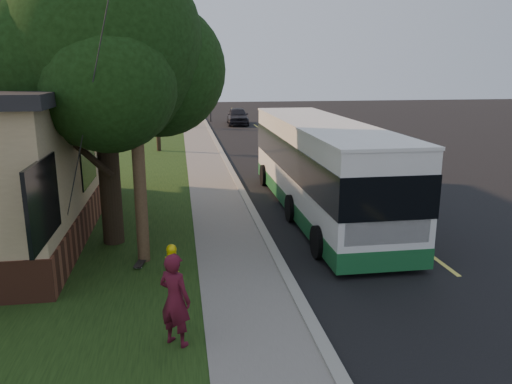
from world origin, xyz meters
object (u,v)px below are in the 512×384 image
(bare_tree_near, at_px, (157,114))
(distant_car, at_px, (237,116))
(fire_hydrant, at_px, (172,260))
(skateboard_main, at_px, (141,262))
(traffic_signal, at_px, (210,86))
(utility_pole, at_px, (133,72))
(leafy_tree, at_px, (102,50))
(skateboarder, at_px, (175,300))
(transit_bus, at_px, (320,165))
(bare_tree_far, at_px, (169,102))

(bare_tree_near, height_order, distant_car, bare_tree_near)
(fire_hydrant, bearing_deg, skateboard_main, 134.85)
(traffic_signal, relative_size, distant_car, 1.29)
(utility_pole, distance_m, leafy_tree, 1.94)
(leafy_tree, xyz_separation_m, distant_car, (6.78, 28.64, -4.44))
(fire_hydrant, height_order, utility_pole, utility_pole)
(skateboard_main, relative_size, distant_car, 0.18)
(utility_pole, height_order, skateboarder, utility_pole)
(fire_hydrant, height_order, skateboarder, skateboarder)
(transit_bus, relative_size, distant_car, 2.63)
(bare_tree_far, height_order, distant_car, bare_tree_far)
(traffic_signal, xyz_separation_m, distant_car, (2.11, -2.71, -2.44))
(bare_tree_far, bearing_deg, transit_bus, -78.28)
(utility_pole, bearing_deg, distant_car, 78.94)
(bare_tree_far, relative_size, skateboarder, 2.42)
(utility_pole, distance_m, bare_tree_near, 17.19)
(fire_hydrant, relative_size, distant_car, 0.17)
(fire_hydrant, height_order, skateboard_main, fire_hydrant)
(traffic_signal, bearing_deg, bare_tree_far, -131.19)
(fire_hydrant, relative_size, skateboard_main, 0.95)
(leafy_tree, distance_m, distant_car, 29.76)
(bare_tree_far, distance_m, distant_car, 5.90)
(distant_car, bearing_deg, fire_hydrant, -96.32)
(leafy_tree, relative_size, traffic_signal, 1.42)
(bare_tree_far, bearing_deg, fire_hydrant, -89.24)
(fire_hydrant, xyz_separation_m, bare_tree_far, (-0.40, 30.00, 1.57))
(transit_bus, xyz_separation_m, distant_car, (0.37, 26.55, -0.89))
(traffic_signal, distance_m, skateboard_main, 33.60)
(distant_car, bearing_deg, traffic_signal, 131.05)
(fire_hydrant, bearing_deg, skateboarder, -88.10)
(bare_tree_far, bearing_deg, distant_car, 12.90)
(bare_tree_near, distance_m, skateboarder, 21.08)
(bare_tree_near, bearing_deg, fire_hydrant, -87.14)
(bare_tree_near, distance_m, skateboard_main, 17.36)
(bare_tree_far, relative_size, traffic_signal, 0.73)
(bare_tree_near, xyz_separation_m, distant_car, (6.11, 13.29, -1.42))
(traffic_signal, distance_m, transit_bus, 29.35)
(skateboard_main, bearing_deg, traffic_signal, 83.38)
(utility_pole, xyz_separation_m, skateboard_main, (-0.05, -0.23, -4.51))
(leafy_tree, height_order, traffic_signal, leafy_tree)
(leafy_tree, distance_m, bare_tree_far, 27.56)
(fire_hydrant, xyz_separation_m, traffic_signal, (3.10, 34.00, 2.73))
(bare_tree_far, xyz_separation_m, distant_car, (5.61, 1.29, -1.28))
(transit_bus, bearing_deg, bare_tree_near, 113.40)
(bare_tree_far, bearing_deg, skateboarder, -89.13)
(skateboarder, relative_size, skateboard_main, 2.13)
(bare_tree_near, xyz_separation_m, traffic_signal, (4.00, 16.00, 1.01))
(leafy_tree, xyz_separation_m, skateboard_main, (0.81, -1.89, -5.04))
(traffic_signal, xyz_separation_m, skateboard_main, (-3.86, -33.24, -3.04))
(bare_tree_far, xyz_separation_m, traffic_signal, (3.50, 4.00, 1.16))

